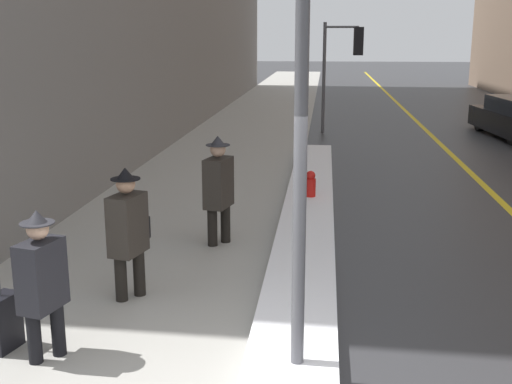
{
  "coord_description": "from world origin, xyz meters",
  "views": [
    {
      "loc": [
        0.53,
        -4.59,
        3.15
      ],
      "look_at": [
        -0.4,
        4.0,
        1.05
      ],
      "focal_mm": 45.0,
      "sensor_mm": 36.0,
      "label": 1
    }
  ],
  "objects_px": {
    "pedestrian_in_glasses": "(128,229)",
    "lamp_post": "(302,50)",
    "rolling_suitcase": "(3,323)",
    "pedestrian_with_shoulder_bag": "(219,186)",
    "pedestrian_nearside": "(42,280)",
    "traffic_light_near": "(345,54)",
    "fire_hydrant": "(310,189)"
  },
  "relations": [
    {
      "from": "traffic_light_near",
      "to": "pedestrian_nearside",
      "type": "distance_m",
      "value": 16.44
    },
    {
      "from": "pedestrian_in_glasses",
      "to": "lamp_post",
      "type": "bearing_deg",
      "value": 63.74
    },
    {
      "from": "traffic_light_near",
      "to": "pedestrian_with_shoulder_bag",
      "type": "distance_m",
      "value": 12.51
    },
    {
      "from": "pedestrian_nearside",
      "to": "pedestrian_in_glasses",
      "type": "distance_m",
      "value": 1.64
    },
    {
      "from": "lamp_post",
      "to": "pedestrian_nearside",
      "type": "height_order",
      "value": "lamp_post"
    },
    {
      "from": "lamp_post",
      "to": "pedestrian_with_shoulder_bag",
      "type": "distance_m",
      "value": 4.71
    },
    {
      "from": "pedestrian_in_glasses",
      "to": "fire_hydrant",
      "type": "relative_size",
      "value": 2.36
    },
    {
      "from": "pedestrian_in_glasses",
      "to": "pedestrian_with_shoulder_bag",
      "type": "bearing_deg",
      "value": 174.98
    },
    {
      "from": "lamp_post",
      "to": "pedestrian_nearside",
      "type": "distance_m",
      "value": 3.33
    },
    {
      "from": "lamp_post",
      "to": "pedestrian_in_glasses",
      "type": "xyz_separation_m",
      "value": [
        -2.12,
        1.77,
        -2.15
      ]
    },
    {
      "from": "rolling_suitcase",
      "to": "pedestrian_nearside",
      "type": "bearing_deg",
      "value": 87.84
    },
    {
      "from": "lamp_post",
      "to": "pedestrian_with_shoulder_bag",
      "type": "xyz_separation_m",
      "value": [
        -1.39,
        3.97,
        -2.12
      ]
    },
    {
      "from": "lamp_post",
      "to": "fire_hydrant",
      "type": "height_order",
      "value": "lamp_post"
    },
    {
      "from": "lamp_post",
      "to": "fire_hydrant",
      "type": "distance_m",
      "value": 6.92
    },
    {
      "from": "fire_hydrant",
      "to": "rolling_suitcase",
      "type": "bearing_deg",
      "value": -116.23
    },
    {
      "from": "rolling_suitcase",
      "to": "fire_hydrant",
      "type": "xyz_separation_m",
      "value": [
        2.99,
        6.06,
        0.04
      ]
    },
    {
      "from": "traffic_light_near",
      "to": "pedestrian_nearside",
      "type": "bearing_deg",
      "value": -108.2
    },
    {
      "from": "traffic_light_near",
      "to": "pedestrian_with_shoulder_bag",
      "type": "bearing_deg",
      "value": -106.72
    },
    {
      "from": "pedestrian_nearside",
      "to": "fire_hydrant",
      "type": "xyz_separation_m",
      "value": [
        2.46,
        6.21,
        -0.5
      ]
    },
    {
      "from": "pedestrian_nearside",
      "to": "rolling_suitcase",
      "type": "distance_m",
      "value": 0.77
    },
    {
      "from": "traffic_light_near",
      "to": "pedestrian_nearside",
      "type": "relative_size",
      "value": 2.31
    },
    {
      "from": "pedestrian_nearside",
      "to": "lamp_post",
      "type": "bearing_deg",
      "value": 99.68
    },
    {
      "from": "pedestrian_in_glasses",
      "to": "rolling_suitcase",
      "type": "height_order",
      "value": "pedestrian_in_glasses"
    },
    {
      "from": "rolling_suitcase",
      "to": "pedestrian_with_shoulder_bag",
      "type": "bearing_deg",
      "value": 169.33
    },
    {
      "from": "lamp_post",
      "to": "traffic_light_near",
      "type": "height_order",
      "value": "lamp_post"
    },
    {
      "from": "lamp_post",
      "to": "pedestrian_with_shoulder_bag",
      "type": "height_order",
      "value": "lamp_post"
    },
    {
      "from": "lamp_post",
      "to": "rolling_suitcase",
      "type": "xyz_separation_m",
      "value": [
        -3.03,
        0.31,
        -2.74
      ]
    },
    {
      "from": "pedestrian_in_glasses",
      "to": "pedestrian_with_shoulder_bag",
      "type": "height_order",
      "value": "pedestrian_with_shoulder_bag"
    },
    {
      "from": "lamp_post",
      "to": "pedestrian_with_shoulder_bag",
      "type": "relative_size",
      "value": 2.99
    },
    {
      "from": "rolling_suitcase",
      "to": "fire_hydrant",
      "type": "height_order",
      "value": "rolling_suitcase"
    },
    {
      "from": "pedestrian_with_shoulder_bag",
      "to": "rolling_suitcase",
      "type": "distance_m",
      "value": 4.06
    },
    {
      "from": "pedestrian_in_glasses",
      "to": "rolling_suitcase",
      "type": "bearing_deg",
      "value": -18.38
    }
  ]
}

